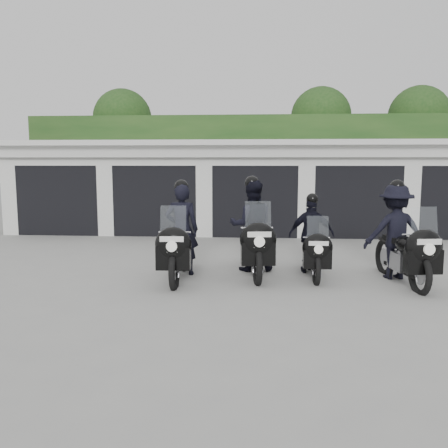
# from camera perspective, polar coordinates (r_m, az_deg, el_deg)

# --- Properties ---
(ground) EXTENTS (80.00, 80.00, 0.00)m
(ground) POSITION_cam_1_polar(r_m,az_deg,el_deg) (9.27, 3.37, -7.02)
(ground) COLOR gray
(ground) RESTS_ON ground
(garage_block) EXTENTS (16.40, 6.80, 2.96)m
(garage_block) POSITION_cam_1_polar(r_m,az_deg,el_deg) (17.06, 3.80, 4.49)
(garage_block) COLOR silver
(garage_block) RESTS_ON ground
(background_vegetation) EXTENTS (20.00, 3.90, 5.80)m
(background_vegetation) POSITION_cam_1_polar(r_m,az_deg,el_deg) (21.90, 4.91, 8.68)
(background_vegetation) COLOR #1B3D16
(background_vegetation) RESTS_ON ground
(police_bike_a) EXTENTS (0.72, 2.33, 2.02)m
(police_bike_a) POSITION_cam_1_polar(r_m,az_deg,el_deg) (9.48, -5.35, -1.76)
(police_bike_a) COLOR black
(police_bike_a) RESTS_ON ground
(police_bike_b) EXTENTS (1.02, 2.40, 2.09)m
(police_bike_b) POSITION_cam_1_polar(r_m,az_deg,el_deg) (9.92, 3.45, -0.86)
(police_bike_b) COLOR black
(police_bike_b) RESTS_ON ground
(police_bike_c) EXTENTS (0.94, 1.98, 1.73)m
(police_bike_c) POSITION_cam_1_polar(r_m,az_deg,el_deg) (9.93, 10.57, -1.85)
(police_bike_c) COLOR black
(police_bike_c) RESTS_ON ground
(police_bike_d) EXTENTS (1.30, 2.33, 2.04)m
(police_bike_d) POSITION_cam_1_polar(r_m,az_deg,el_deg) (9.86, 20.29, -1.45)
(police_bike_d) COLOR black
(police_bike_d) RESTS_ON ground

